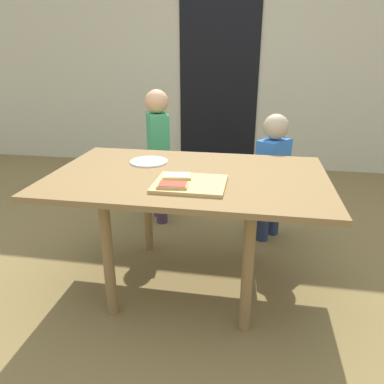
{
  "coord_description": "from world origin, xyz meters",
  "views": [
    {
      "loc": [
        0.34,
        -1.85,
        1.32
      ],
      "look_at": [
        0.02,
        0.0,
        0.59
      ],
      "focal_mm": 33.93,
      "sensor_mm": 36.0,
      "label": 1
    }
  ],
  "objects_px": {
    "pizza_slice_near_left": "(173,185)",
    "plate_white_left": "(149,162)",
    "garden_hose_coil": "(75,170)",
    "child_left": "(158,148)",
    "child_right": "(272,170)",
    "pizza_slice_far_left": "(177,176)",
    "dining_table": "(188,187)",
    "cutting_board": "(190,184)"
  },
  "relations": [
    {
      "from": "dining_table",
      "to": "garden_hose_coil",
      "type": "xyz_separation_m",
      "value": [
        -1.72,
        1.93,
        -0.61
      ]
    },
    {
      "from": "dining_table",
      "to": "pizza_slice_near_left",
      "type": "bearing_deg",
      "value": -96.62
    },
    {
      "from": "dining_table",
      "to": "pizza_slice_far_left",
      "type": "xyz_separation_m",
      "value": [
        -0.04,
        -0.12,
        0.1
      ]
    },
    {
      "from": "pizza_slice_far_left",
      "to": "plate_white_left",
      "type": "xyz_separation_m",
      "value": [
        -0.24,
        0.3,
        -0.02
      ]
    },
    {
      "from": "garden_hose_coil",
      "to": "cutting_board",
      "type": "bearing_deg",
      "value": -50.05
    },
    {
      "from": "plate_white_left",
      "to": "dining_table",
      "type": "bearing_deg",
      "value": -32.96
    },
    {
      "from": "cutting_board",
      "to": "child_right",
      "type": "relative_size",
      "value": 0.38
    },
    {
      "from": "plate_white_left",
      "to": "garden_hose_coil",
      "type": "bearing_deg",
      "value": 129.6
    },
    {
      "from": "cutting_board",
      "to": "child_left",
      "type": "distance_m",
      "value": 1.12
    },
    {
      "from": "pizza_slice_near_left",
      "to": "plate_white_left",
      "type": "xyz_separation_m",
      "value": [
        -0.25,
        0.43,
        -0.02
      ]
    },
    {
      "from": "child_left",
      "to": "garden_hose_coil",
      "type": "relative_size",
      "value": 2.86
    },
    {
      "from": "dining_table",
      "to": "garden_hose_coil",
      "type": "height_order",
      "value": "dining_table"
    },
    {
      "from": "pizza_slice_near_left",
      "to": "dining_table",
      "type": "bearing_deg",
      "value": 83.38
    },
    {
      "from": "dining_table",
      "to": "pizza_slice_far_left",
      "type": "bearing_deg",
      "value": -107.3
    },
    {
      "from": "cutting_board",
      "to": "dining_table",
      "type": "bearing_deg",
      "value": 103.1
    },
    {
      "from": "dining_table",
      "to": "pizza_slice_near_left",
      "type": "relative_size",
      "value": 9.7
    },
    {
      "from": "pizza_slice_near_left",
      "to": "child_right",
      "type": "relative_size",
      "value": 0.17
    },
    {
      "from": "child_left",
      "to": "plate_white_left",
      "type": "bearing_deg",
      "value": -79.61
    },
    {
      "from": "dining_table",
      "to": "plate_white_left",
      "type": "distance_m",
      "value": 0.34
    },
    {
      "from": "pizza_slice_near_left",
      "to": "child_left",
      "type": "height_order",
      "value": "child_left"
    },
    {
      "from": "child_left",
      "to": "child_right",
      "type": "distance_m",
      "value": 0.9
    },
    {
      "from": "pizza_slice_near_left",
      "to": "plate_white_left",
      "type": "distance_m",
      "value": 0.5
    },
    {
      "from": "pizza_slice_far_left",
      "to": "pizza_slice_near_left",
      "type": "bearing_deg",
      "value": -87.05
    },
    {
      "from": "pizza_slice_far_left",
      "to": "child_left",
      "type": "xyz_separation_m",
      "value": [
        -0.36,
        0.96,
        -0.11
      ]
    },
    {
      "from": "garden_hose_coil",
      "to": "child_left",
      "type": "bearing_deg",
      "value": -39.24
    },
    {
      "from": "cutting_board",
      "to": "pizza_slice_near_left",
      "type": "distance_m",
      "value": 0.11
    },
    {
      "from": "pizza_slice_near_left",
      "to": "plate_white_left",
      "type": "height_order",
      "value": "pizza_slice_near_left"
    },
    {
      "from": "dining_table",
      "to": "plate_white_left",
      "type": "xyz_separation_m",
      "value": [
        -0.27,
        0.18,
        0.08
      ]
    },
    {
      "from": "pizza_slice_far_left",
      "to": "child_right",
      "type": "distance_m",
      "value": 0.97
    },
    {
      "from": "pizza_slice_far_left",
      "to": "child_right",
      "type": "relative_size",
      "value": 0.17
    },
    {
      "from": "pizza_slice_far_left",
      "to": "garden_hose_coil",
      "type": "distance_m",
      "value": 2.74
    },
    {
      "from": "child_right",
      "to": "child_left",
      "type": "bearing_deg",
      "value": 169.47
    },
    {
      "from": "pizza_slice_far_left",
      "to": "child_right",
      "type": "xyz_separation_m",
      "value": [
        0.52,
        0.8,
        -0.19
      ]
    },
    {
      "from": "garden_hose_coil",
      "to": "pizza_slice_near_left",
      "type": "bearing_deg",
      "value": -52.21
    },
    {
      "from": "cutting_board",
      "to": "child_right",
      "type": "distance_m",
      "value": 0.98
    },
    {
      "from": "plate_white_left",
      "to": "garden_hose_coil",
      "type": "distance_m",
      "value": 2.37
    },
    {
      "from": "child_right",
      "to": "garden_hose_coil",
      "type": "xyz_separation_m",
      "value": [
        -2.21,
        1.25,
        -0.52
      ]
    },
    {
      "from": "dining_table",
      "to": "garden_hose_coil",
      "type": "distance_m",
      "value": 2.65
    },
    {
      "from": "pizza_slice_near_left",
      "to": "garden_hose_coil",
      "type": "relative_size",
      "value": 0.42
    },
    {
      "from": "dining_table",
      "to": "child_right",
      "type": "relative_size",
      "value": 1.61
    },
    {
      "from": "pizza_slice_far_left",
      "to": "garden_hose_coil",
      "type": "height_order",
      "value": "pizza_slice_far_left"
    },
    {
      "from": "child_left",
      "to": "garden_hose_coil",
      "type": "xyz_separation_m",
      "value": [
        -1.32,
        1.08,
        -0.6
      ]
    }
  ]
}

